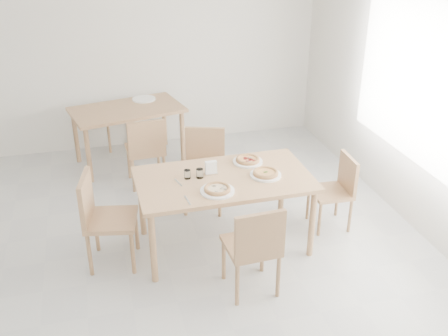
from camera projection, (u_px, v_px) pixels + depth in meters
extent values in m
plane|color=#B9B9B4|center=(134.00, 310.00, 4.40)|extent=(7.00, 7.00, 0.00)
plane|color=silver|center=(97.00, 48.00, 6.81)|extent=(6.00, 0.00, 6.00)
cube|color=tan|center=(224.00, 179.00, 4.94)|extent=(1.66, 0.95, 0.04)
cylinder|color=tan|center=(153.00, 248.00, 4.59)|extent=(0.06, 0.06, 0.71)
cylinder|color=tan|center=(312.00, 224.00, 4.95)|extent=(0.06, 0.06, 0.71)
cylinder|color=tan|center=(142.00, 204.00, 5.28)|extent=(0.06, 0.06, 0.71)
cylinder|color=tan|center=(282.00, 185.00, 5.63)|extent=(0.06, 0.06, 0.71)
cube|color=tan|center=(251.00, 246.00, 4.47)|extent=(0.45, 0.45, 0.04)
cube|color=tan|center=(260.00, 236.00, 4.20)|extent=(0.43, 0.06, 0.41)
cylinder|color=tan|center=(262.00, 252.00, 4.78)|extent=(0.04, 0.04, 0.42)
cylinder|color=tan|center=(224.00, 259.00, 4.68)|extent=(0.04, 0.04, 0.42)
cylinder|color=tan|center=(278.00, 276.00, 4.47)|extent=(0.04, 0.04, 0.42)
cylinder|color=tan|center=(237.00, 285.00, 4.37)|extent=(0.04, 0.04, 0.42)
cube|color=tan|center=(204.00, 171.00, 5.72)|extent=(0.55, 0.55, 0.04)
cube|color=tan|center=(205.00, 145.00, 5.79)|extent=(0.43, 0.18, 0.42)
cylinder|color=tan|center=(185.00, 198.00, 5.67)|extent=(0.04, 0.04, 0.43)
cylinder|color=tan|center=(220.00, 199.00, 5.65)|extent=(0.04, 0.04, 0.43)
cylinder|color=tan|center=(189.00, 182.00, 6.00)|extent=(0.04, 0.04, 0.43)
cylinder|color=tan|center=(222.00, 183.00, 5.98)|extent=(0.04, 0.04, 0.43)
cube|color=tan|center=(111.00, 220.00, 4.80)|extent=(0.53, 0.53, 0.04)
cube|color=tan|center=(86.00, 198.00, 4.69)|extent=(0.13, 0.45, 0.43)
cylinder|color=tan|center=(133.00, 253.00, 4.75)|extent=(0.04, 0.04, 0.44)
cylinder|color=tan|center=(136.00, 230.00, 5.09)|extent=(0.04, 0.04, 0.44)
cylinder|color=tan|center=(90.00, 255.00, 4.73)|extent=(0.04, 0.04, 0.44)
cylinder|color=tan|center=(96.00, 231.00, 5.07)|extent=(0.04, 0.04, 0.44)
cube|color=tan|center=(330.00, 192.00, 5.41)|extent=(0.40, 0.40, 0.04)
cube|color=tan|center=(348.00, 173.00, 5.35)|extent=(0.05, 0.39, 0.37)
cylinder|color=tan|center=(308.00, 203.00, 5.61)|extent=(0.03, 0.03, 0.38)
cylinder|color=tan|center=(320.00, 220.00, 5.32)|extent=(0.03, 0.03, 0.38)
cylinder|color=tan|center=(337.00, 200.00, 5.67)|extent=(0.03, 0.03, 0.38)
cylinder|color=tan|center=(350.00, 216.00, 5.38)|extent=(0.03, 0.03, 0.38)
cylinder|color=white|center=(266.00, 175.00, 4.96)|extent=(0.30, 0.30, 0.02)
cylinder|color=white|center=(217.00, 191.00, 4.68)|extent=(0.31, 0.31, 0.02)
cylinder|color=white|center=(248.00, 162.00, 5.23)|extent=(0.30, 0.30, 0.02)
cylinder|color=tan|center=(266.00, 173.00, 4.96)|extent=(0.31, 0.31, 0.01)
torus|color=tan|center=(266.00, 173.00, 4.95)|extent=(0.31, 0.31, 0.03)
cylinder|color=orange|center=(266.00, 173.00, 4.95)|extent=(0.23, 0.23, 0.01)
ellipsoid|color=#265513|center=(266.00, 172.00, 4.95)|extent=(0.05, 0.03, 0.01)
cylinder|color=tan|center=(217.00, 189.00, 4.68)|extent=(0.31, 0.31, 0.01)
torus|color=tan|center=(217.00, 188.00, 4.67)|extent=(0.31, 0.31, 0.03)
cylinder|color=beige|center=(217.00, 189.00, 4.67)|extent=(0.23, 0.23, 0.01)
cylinder|color=tan|center=(248.00, 160.00, 5.22)|extent=(0.27, 0.27, 0.01)
torus|color=tan|center=(248.00, 159.00, 5.21)|extent=(0.28, 0.28, 0.03)
cylinder|color=orange|center=(248.00, 159.00, 5.22)|extent=(0.21, 0.21, 0.01)
cylinder|color=white|center=(200.00, 173.00, 4.91)|extent=(0.07, 0.07, 0.09)
cylinder|color=white|center=(187.00, 174.00, 4.90)|extent=(0.06, 0.06, 0.08)
cube|color=silver|center=(211.00, 173.00, 4.99)|extent=(0.12, 0.06, 0.01)
cube|color=white|center=(211.00, 167.00, 4.96)|extent=(0.11, 0.05, 0.12)
cube|color=silver|center=(178.00, 183.00, 4.84)|extent=(0.05, 0.16, 0.01)
cube|color=silver|center=(188.00, 200.00, 4.54)|extent=(0.03, 0.17, 0.01)
cube|color=tan|center=(127.00, 110.00, 6.65)|extent=(1.51, 1.06, 0.04)
cylinder|color=tan|center=(88.00, 155.00, 6.31)|extent=(0.06, 0.06, 0.71)
cylinder|color=tan|center=(182.00, 137.00, 6.81)|extent=(0.06, 0.06, 0.71)
cylinder|color=tan|center=(76.00, 137.00, 6.82)|extent=(0.06, 0.06, 0.71)
cylinder|color=tan|center=(164.00, 121.00, 7.33)|extent=(0.06, 0.06, 0.71)
cube|color=tan|center=(145.00, 149.00, 6.25)|extent=(0.45, 0.45, 0.04)
cube|color=tan|center=(147.00, 138.00, 5.98)|extent=(0.43, 0.06, 0.41)
cylinder|color=tan|center=(159.00, 159.00, 6.56)|extent=(0.04, 0.04, 0.42)
cylinder|color=tan|center=(129.00, 162.00, 6.46)|extent=(0.04, 0.04, 0.42)
cylinder|color=tan|center=(164.00, 171.00, 6.24)|extent=(0.04, 0.04, 0.42)
cylinder|color=tan|center=(133.00, 176.00, 6.15)|extent=(0.04, 0.04, 0.42)
cube|color=tan|center=(111.00, 118.00, 7.27)|extent=(0.56, 0.56, 0.04)
cube|color=tan|center=(101.00, 100.00, 7.29)|extent=(0.37, 0.25, 0.39)
cylinder|color=tan|center=(109.00, 139.00, 7.15)|extent=(0.03, 0.03, 0.40)
cylinder|color=tan|center=(130.00, 132.00, 7.38)|extent=(0.03, 0.03, 0.40)
cylinder|color=tan|center=(94.00, 132.00, 7.36)|extent=(0.03, 0.03, 0.40)
cylinder|color=tan|center=(115.00, 126.00, 7.59)|extent=(0.03, 0.03, 0.40)
cylinder|color=white|center=(144.00, 99.00, 6.93)|extent=(0.31, 0.31, 0.02)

